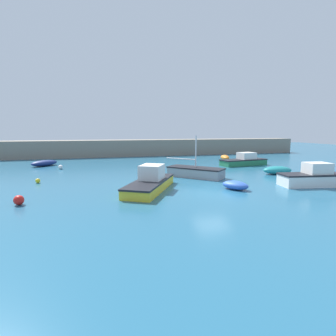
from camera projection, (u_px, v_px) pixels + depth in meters
name	position (u px, v px, depth m)	size (l,w,h in m)	color
ground_plane	(212.00, 193.00, 18.19)	(120.00, 120.00, 0.20)	#235B7A
harbor_breakwater	(143.00, 148.00, 43.87)	(55.39, 3.89, 2.63)	gray
motorboat_grey_hull	(244.00, 161.00, 31.69)	(6.01, 2.67, 1.54)	#287A4C
sailboat_short_mast	(195.00, 172.00, 23.69)	(4.83, 4.98, 3.77)	gray
rowboat_blue_near	(225.00, 157.00, 37.39)	(1.87, 3.04, 0.71)	orange
rowboat_white_midwater	(44.00, 163.00, 30.99)	(3.30, 3.08, 0.69)	navy
open_tender_yellow	(277.00, 170.00, 25.26)	(2.96, 1.86, 0.77)	teal
fishing_dinghy_green	(235.00, 185.00, 18.76)	(1.98, 2.26, 0.62)	#2D56B7
motorboat_with_cabin	(151.00, 182.00, 18.60)	(4.84, 6.52, 1.76)	yellow
cabin_cruiser_white	(313.00, 177.00, 19.95)	(5.07, 2.46, 1.78)	white
mooring_buoy_red	(19.00, 200.00, 14.85)	(0.57, 0.57, 0.57)	red
mooring_buoy_yellow	(38.00, 181.00, 21.04)	(0.37, 0.37, 0.37)	yellow
mooring_buoy_white	(61.00, 167.00, 28.49)	(0.46, 0.46, 0.46)	white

